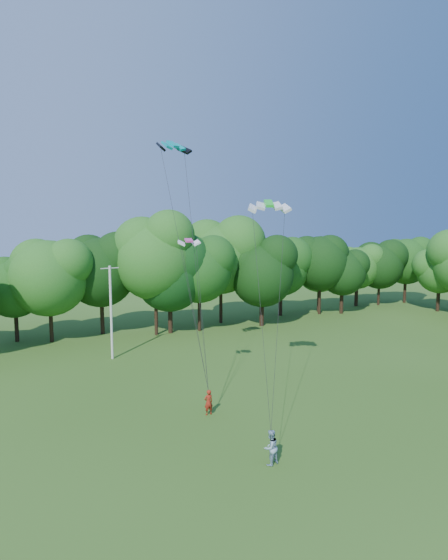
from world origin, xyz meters
name	(u,v)px	position (x,y,z in m)	size (l,w,h in m)	color
ground	(340,517)	(0.00, 0.00, 0.00)	(160.00, 160.00, 0.00)	#305717
utility_pole	(111,312)	(-3.66, 27.27, 4.51)	(1.73, 0.49, 8.81)	silver
kite_flyer_left	(208,402)	(-0.73, 11.85, 0.85)	(0.62, 0.41, 1.69)	maroon
kite_flyer_right	(271,447)	(-0.39, 4.84, 0.93)	(0.90, 0.70, 1.86)	#86A5BB
kite_teal	(173,144)	(-0.84, 17.70, 18.32)	(2.69, 1.59, 0.67)	#049195
kite_green	(269,203)	(4.29, 12.68, 13.93)	(3.09, 2.28, 0.62)	green
kite_pink	(189,240)	(-0.80, 14.86, 11.40)	(1.66, 1.07, 0.29)	#DA3C9A
tree_back_center	(170,265)	(4.72, 34.54, 8.04)	(8.86, 8.86, 12.88)	black
tree_back_east	(320,263)	(28.72, 37.22, 7.18)	(7.91, 7.91, 11.50)	#382516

